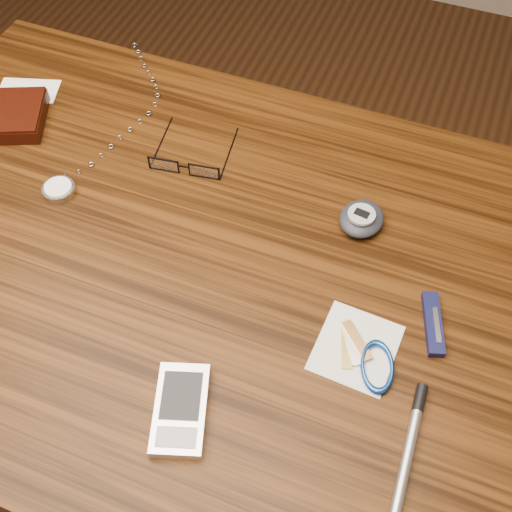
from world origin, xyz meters
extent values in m
plane|color=#472814|center=(0.00, 0.00, 0.00)|extent=(3.80, 3.80, 0.00)
cube|color=#391D09|center=(0.00, 0.00, 0.73)|extent=(1.00, 0.70, 0.03)
cylinder|color=#4C2814|center=(-0.45, 0.30, 0.36)|extent=(0.05, 0.05, 0.71)
cylinder|color=#4C2814|center=(0.45, 0.30, 0.36)|extent=(0.05, 0.05, 0.71)
cube|color=black|center=(-0.37, 0.12, 0.76)|extent=(0.15, 0.14, 0.02)
cube|color=black|center=(-0.37, 0.12, 0.77)|extent=(0.15, 0.14, 0.00)
cube|color=white|center=(-0.38, 0.20, 0.75)|extent=(0.11, 0.08, 0.00)
cube|color=black|center=(-0.10, 0.12, 0.76)|extent=(0.04, 0.01, 0.02)
cube|color=white|center=(-0.10, 0.12, 0.76)|extent=(0.04, 0.01, 0.02)
cylinder|color=black|center=(-0.13, 0.17, 0.75)|extent=(0.02, 0.11, 0.00)
cube|color=black|center=(-0.04, 0.13, 0.76)|extent=(0.04, 0.01, 0.02)
cube|color=white|center=(-0.04, 0.13, 0.76)|extent=(0.04, 0.01, 0.02)
cylinder|color=black|center=(-0.03, 0.19, 0.75)|extent=(0.02, 0.11, 0.00)
cube|color=black|center=(-0.07, 0.13, 0.76)|extent=(0.01, 0.00, 0.00)
cylinder|color=silver|center=(-0.22, 0.03, 0.76)|extent=(0.05, 0.05, 0.01)
cylinder|color=silver|center=(-0.22, 0.03, 0.76)|extent=(0.04, 0.04, 0.00)
cylinder|color=silver|center=(-0.22, 0.06, 0.76)|extent=(0.01, 0.01, 0.01)
torus|color=silver|center=(-0.21, 0.07, 0.75)|extent=(0.01, 0.01, 0.01)
torus|color=silver|center=(-0.20, 0.09, 0.75)|extent=(0.01, 0.01, 0.00)
torus|color=silver|center=(-0.20, 0.11, 0.75)|extent=(0.01, 0.01, 0.01)
torus|color=silver|center=(-0.19, 0.13, 0.75)|extent=(0.01, 0.01, 0.00)
torus|color=silver|center=(-0.19, 0.15, 0.75)|extent=(0.01, 0.01, 0.01)
torus|color=silver|center=(-0.18, 0.18, 0.75)|extent=(0.01, 0.01, 0.00)
torus|color=silver|center=(-0.18, 0.20, 0.75)|extent=(0.01, 0.00, 0.01)
torus|color=silver|center=(-0.17, 0.22, 0.75)|extent=(0.01, 0.01, 0.00)
torus|color=silver|center=(-0.17, 0.24, 0.75)|extent=(0.01, 0.00, 0.01)
torus|color=silver|center=(-0.18, 0.26, 0.75)|extent=(0.01, 0.01, 0.00)
torus|color=silver|center=(-0.19, 0.28, 0.75)|extent=(0.01, 0.01, 0.01)
torus|color=silver|center=(-0.20, 0.29, 0.75)|extent=(0.01, 0.01, 0.00)
torus|color=silver|center=(-0.22, 0.30, 0.75)|extent=(0.01, 0.01, 0.01)
torus|color=silver|center=(-0.23, 0.32, 0.75)|extent=(0.01, 0.01, 0.00)
torus|color=silver|center=(-0.25, 0.33, 0.75)|extent=(0.01, 0.01, 0.01)
torus|color=silver|center=(-0.26, 0.35, 0.75)|extent=(0.01, 0.01, 0.00)
torus|color=silver|center=(-0.27, 0.36, 0.75)|extent=(0.01, 0.00, 0.01)
cube|color=silver|center=(0.08, -0.19, 0.76)|extent=(0.09, 0.12, 0.01)
cube|color=black|center=(0.07, -0.18, 0.76)|extent=(0.06, 0.07, 0.00)
cube|color=gray|center=(0.09, -0.23, 0.76)|extent=(0.05, 0.03, 0.00)
ellipsoid|color=black|center=(0.18, 0.13, 0.76)|extent=(0.07, 0.07, 0.02)
cylinder|color=#979A9E|center=(0.18, 0.13, 0.77)|extent=(0.04, 0.04, 0.00)
cube|color=black|center=(0.18, 0.13, 0.78)|extent=(0.02, 0.01, 0.00)
cube|color=silver|center=(0.23, -0.05, 0.75)|extent=(0.09, 0.10, 0.00)
torus|color=#154397|center=(0.26, -0.07, 0.75)|extent=(0.07, 0.07, 0.01)
cube|color=olive|center=(0.22, -0.05, 0.75)|extent=(0.03, 0.06, 0.00)
cube|color=silver|center=(0.22, -0.05, 0.75)|extent=(0.04, 0.05, 0.00)
cube|color=#A4733A|center=(0.23, -0.04, 0.76)|extent=(0.05, 0.05, 0.00)
cube|color=#0E0E3B|center=(0.31, 0.01, 0.76)|extent=(0.04, 0.09, 0.01)
cube|color=silver|center=(0.31, 0.01, 0.76)|extent=(0.02, 0.05, 0.00)
cylinder|color=#B3B2B7|center=(0.32, -0.14, 0.76)|extent=(0.02, 0.15, 0.01)
cylinder|color=black|center=(0.31, -0.09, 0.76)|extent=(0.01, 0.03, 0.01)
camera|label=1|loc=(0.25, -0.41, 1.42)|focal=45.00mm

